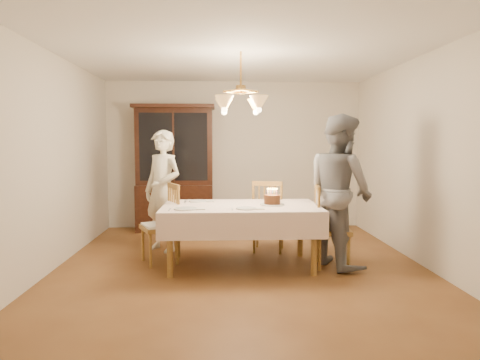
{
  "coord_description": "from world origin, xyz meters",
  "views": [
    {
      "loc": [
        -0.25,
        -5.17,
        1.52
      ],
      "look_at": [
        0.0,
        0.2,
        1.05
      ],
      "focal_mm": 32.0,
      "sensor_mm": 36.0,
      "label": 1
    }
  ],
  "objects_px": {
    "elderly_woman": "(163,191)",
    "birthday_cake": "(272,200)",
    "dining_table": "(241,211)",
    "china_hutch": "(175,170)",
    "chair_far_side": "(268,220)"
  },
  "relations": [
    {
      "from": "elderly_woman",
      "to": "birthday_cake",
      "type": "bearing_deg",
      "value": 7.7
    },
    {
      "from": "dining_table",
      "to": "birthday_cake",
      "type": "distance_m",
      "value": 0.41
    },
    {
      "from": "china_hutch",
      "to": "birthday_cake",
      "type": "distance_m",
      "value": 2.67
    },
    {
      "from": "china_hutch",
      "to": "elderly_woman",
      "type": "relative_size",
      "value": 1.27
    },
    {
      "from": "dining_table",
      "to": "china_hutch",
      "type": "height_order",
      "value": "china_hutch"
    },
    {
      "from": "chair_far_side",
      "to": "birthday_cake",
      "type": "xyz_separation_m",
      "value": [
        -0.04,
        -0.72,
        0.37
      ]
    },
    {
      "from": "dining_table",
      "to": "elderly_woman",
      "type": "xyz_separation_m",
      "value": [
        -1.06,
        0.82,
        0.17
      ]
    },
    {
      "from": "dining_table",
      "to": "china_hutch",
      "type": "relative_size",
      "value": 0.88
    },
    {
      "from": "dining_table",
      "to": "china_hutch",
      "type": "bearing_deg",
      "value": 114.65
    },
    {
      "from": "chair_far_side",
      "to": "birthday_cake",
      "type": "bearing_deg",
      "value": -92.95
    },
    {
      "from": "china_hutch",
      "to": "elderly_woman",
      "type": "height_order",
      "value": "china_hutch"
    },
    {
      "from": "elderly_woman",
      "to": "chair_far_side",
      "type": "bearing_deg",
      "value": 33.26
    },
    {
      "from": "dining_table",
      "to": "chair_far_side",
      "type": "xyz_separation_m",
      "value": [
        0.42,
        0.72,
        -0.24
      ]
    },
    {
      "from": "china_hutch",
      "to": "chair_far_side",
      "type": "distance_m",
      "value": 2.2
    },
    {
      "from": "birthday_cake",
      "to": "china_hutch",
      "type": "bearing_deg",
      "value": 122.21
    }
  ]
}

